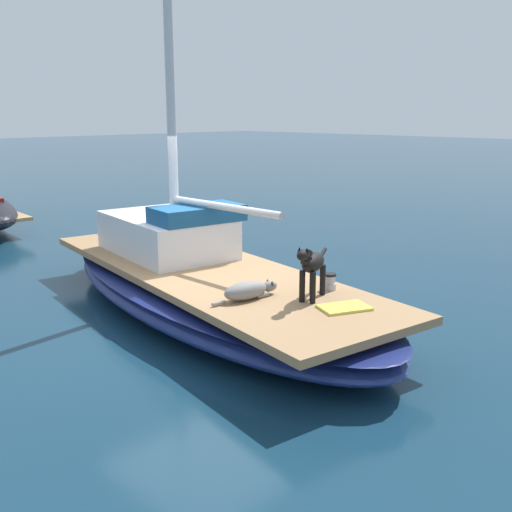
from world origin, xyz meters
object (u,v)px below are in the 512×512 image
(sailboat_main, at_px, (207,290))
(dog_grey, at_px, (248,290))
(deck_towel, at_px, (344,308))
(dog_black, at_px, (312,265))
(deck_winch, at_px, (330,282))

(sailboat_main, relative_size, dog_grey, 7.94)
(dog_grey, height_order, deck_towel, dog_grey)
(dog_black, height_order, dog_grey, dog_black)
(dog_black, distance_m, dog_grey, 0.82)
(sailboat_main, height_order, dog_grey, dog_grey)
(dog_grey, height_order, deck_winch, dog_grey)
(dog_grey, bearing_deg, deck_winch, -24.83)
(sailboat_main, xyz_separation_m, dog_grey, (-0.60, -1.45, 0.43))
(sailboat_main, bearing_deg, deck_winch, -78.29)
(dog_black, xyz_separation_m, dog_grey, (-0.52, 0.55, -0.32))
(sailboat_main, relative_size, deck_winch, 35.99)
(dog_grey, relative_size, deck_winch, 4.54)
(deck_winch, bearing_deg, dog_grey, 155.17)
(deck_winch, xyz_separation_m, deck_towel, (-0.49, -0.59, -0.08))
(dog_black, xyz_separation_m, deck_towel, (-0.01, -0.50, -0.41))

